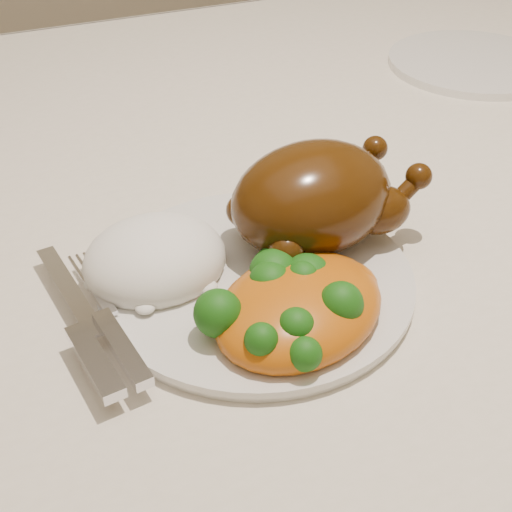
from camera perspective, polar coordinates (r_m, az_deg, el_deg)
name	(u,v)px	position (r m, az deg, el deg)	size (l,w,h in m)	color
dining_table	(282,237)	(0.82, 2.07, 1.55)	(1.60, 0.90, 0.76)	brown
tablecloth	(283,182)	(0.78, 2.18, 5.95)	(1.73, 1.03, 0.18)	silver
dinner_plate	(256,281)	(0.58, 0.00, -2.01)	(0.25, 0.25, 0.01)	silver
side_plate	(474,63)	(1.04, 17.02, 14.58)	(0.23, 0.23, 0.01)	silver
roast_chicken	(316,197)	(0.60, 4.84, 4.72)	(0.18, 0.13, 0.09)	#462507
rice_mound	(155,260)	(0.58, -8.07, -0.32)	(0.13, 0.11, 0.06)	white
mac_and_cheese	(299,302)	(0.53, 3.43, -3.69)	(0.18, 0.16, 0.06)	#D45B0D
cutlery	(98,331)	(0.53, -12.50, -5.89)	(0.05, 0.19, 0.01)	silver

